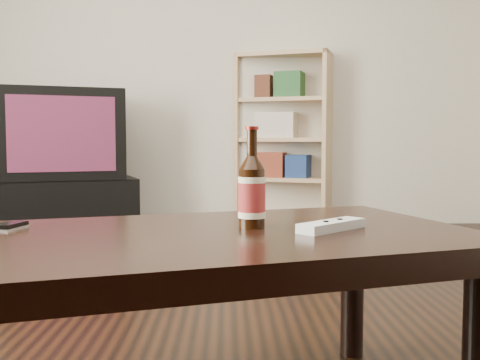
{
  "coord_description": "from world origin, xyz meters",
  "views": [
    {
      "loc": [
        0.17,
        -1.61,
        0.69
      ],
      "look_at": [
        0.2,
        -0.21,
        0.59
      ],
      "focal_mm": 42.0,
      "sensor_mm": 36.0,
      "label": 1
    }
  ],
  "objects_px": {
    "remote": "(332,226)",
    "phone": "(10,226)",
    "tv_stand": "(62,207)",
    "beer_bottle": "(252,192)",
    "coffee_table": "(213,258)",
    "bookshelf": "(284,136)",
    "tv": "(60,134)"
  },
  "relations": [
    {
      "from": "tv_stand",
      "to": "beer_bottle",
      "type": "distance_m",
      "value": 2.98
    },
    {
      "from": "bookshelf",
      "to": "coffee_table",
      "type": "relative_size",
      "value": 0.99
    },
    {
      "from": "beer_bottle",
      "to": "phone",
      "type": "relative_size",
      "value": 2.55
    },
    {
      "from": "tv_stand",
      "to": "bookshelf",
      "type": "height_order",
      "value": "bookshelf"
    },
    {
      "from": "coffee_table",
      "to": "tv_stand",
      "type": "bearing_deg",
      "value": 112.98
    },
    {
      "from": "coffee_table",
      "to": "remote",
      "type": "relative_size",
      "value": 7.46
    },
    {
      "from": "tv_stand",
      "to": "coffee_table",
      "type": "relative_size",
      "value": 0.73
    },
    {
      "from": "bookshelf",
      "to": "tv",
      "type": "bearing_deg",
      "value": -141.76
    },
    {
      "from": "bookshelf",
      "to": "phone",
      "type": "bearing_deg",
      "value": -87.42
    },
    {
      "from": "tv",
      "to": "phone",
      "type": "bearing_deg",
      "value": -95.39
    },
    {
      "from": "remote",
      "to": "tv",
      "type": "bearing_deg",
      "value": 165.64
    },
    {
      "from": "coffee_table",
      "to": "phone",
      "type": "xyz_separation_m",
      "value": [
        -0.5,
        0.06,
        0.07
      ]
    },
    {
      "from": "beer_bottle",
      "to": "tv_stand",
      "type": "bearing_deg",
      "value": 115.26
    },
    {
      "from": "bookshelf",
      "to": "phone",
      "type": "distance_m",
      "value": 3.4
    },
    {
      "from": "bookshelf",
      "to": "remote",
      "type": "height_order",
      "value": "bookshelf"
    },
    {
      "from": "tv_stand",
      "to": "tv",
      "type": "xyz_separation_m",
      "value": [
        0.0,
        -0.0,
        0.53
      ]
    },
    {
      "from": "beer_bottle",
      "to": "remote",
      "type": "relative_size",
      "value": 1.34
    },
    {
      "from": "tv_stand",
      "to": "tv",
      "type": "height_order",
      "value": "tv"
    },
    {
      "from": "tv_stand",
      "to": "remote",
      "type": "relative_size",
      "value": 5.48
    },
    {
      "from": "beer_bottle",
      "to": "remote",
      "type": "distance_m",
      "value": 0.21
    },
    {
      "from": "bookshelf",
      "to": "remote",
      "type": "distance_m",
      "value": 3.3
    },
    {
      "from": "tv",
      "to": "bookshelf",
      "type": "height_order",
      "value": "bookshelf"
    },
    {
      "from": "bookshelf",
      "to": "tv_stand",
      "type": "bearing_deg",
      "value": -141.81
    },
    {
      "from": "coffee_table",
      "to": "bookshelf",
      "type": "bearing_deg",
      "value": 81.32
    },
    {
      "from": "bookshelf",
      "to": "beer_bottle",
      "type": "distance_m",
      "value": 3.26
    },
    {
      "from": "coffee_table",
      "to": "remote",
      "type": "xyz_separation_m",
      "value": [
        0.29,
        0.02,
        0.07
      ]
    },
    {
      "from": "bookshelf",
      "to": "coffee_table",
      "type": "height_order",
      "value": "bookshelf"
    },
    {
      "from": "tv",
      "to": "bookshelf",
      "type": "bearing_deg",
      "value": -0.81
    },
    {
      "from": "remote",
      "to": "phone",
      "type": "bearing_deg",
      "value": -135.18
    },
    {
      "from": "beer_bottle",
      "to": "remote",
      "type": "xyz_separation_m",
      "value": [
        0.19,
        -0.05,
        -0.08
      ]
    },
    {
      "from": "beer_bottle",
      "to": "phone",
      "type": "xyz_separation_m",
      "value": [
        -0.6,
        -0.01,
        -0.08
      ]
    },
    {
      "from": "tv_stand",
      "to": "beer_bottle",
      "type": "xyz_separation_m",
      "value": [
        1.26,
        -2.67,
        0.35
      ]
    }
  ]
}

